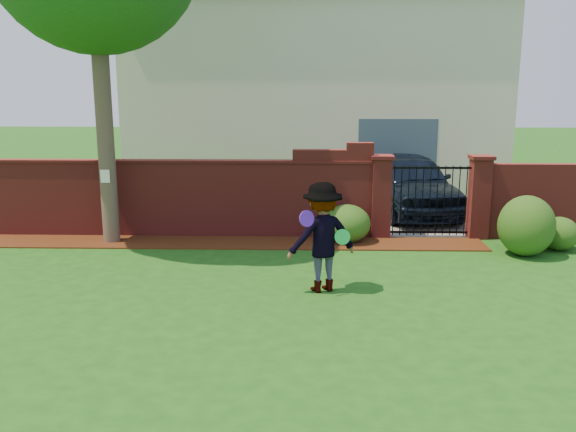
{
  "coord_description": "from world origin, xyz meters",
  "views": [
    {
      "loc": [
        0.66,
        -9.45,
        3.43
      ],
      "look_at": [
        0.37,
        1.4,
        1.05
      ],
      "focal_mm": 37.64,
      "sensor_mm": 36.0,
      "label": 1
    }
  ],
  "objects_px": {
    "man": "(323,238)",
    "frisbee_green": "(342,237)",
    "frisbee_purple": "(307,219)",
    "car": "(412,184)"
  },
  "relations": [
    {
      "from": "frisbee_purple",
      "to": "car",
      "type": "bearing_deg",
      "value": 66.44
    },
    {
      "from": "frisbee_purple",
      "to": "man",
      "type": "bearing_deg",
      "value": 47.85
    },
    {
      "from": "frisbee_purple",
      "to": "frisbee_green",
      "type": "relative_size",
      "value": 1.05
    },
    {
      "from": "man",
      "to": "frisbee_purple",
      "type": "bearing_deg",
      "value": 26.23
    },
    {
      "from": "man",
      "to": "frisbee_green",
      "type": "bearing_deg",
      "value": 134.74
    },
    {
      "from": "man",
      "to": "frisbee_green",
      "type": "xyz_separation_m",
      "value": [
        0.32,
        -0.14,
        0.05
      ]
    },
    {
      "from": "car",
      "to": "man",
      "type": "relative_size",
      "value": 2.58
    },
    {
      "from": "frisbee_green",
      "to": "frisbee_purple",
      "type": "bearing_deg",
      "value": -164.97
    },
    {
      "from": "car",
      "to": "man",
      "type": "distance_m",
      "value": 6.71
    },
    {
      "from": "car",
      "to": "frisbee_green",
      "type": "xyz_separation_m",
      "value": [
        -2.25,
        -6.34,
        0.16
      ]
    }
  ]
}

